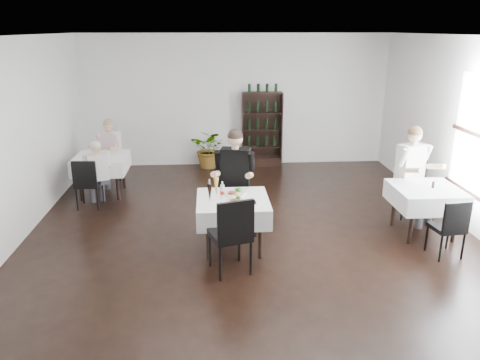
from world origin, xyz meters
name	(u,v)px	position (x,y,z in m)	size (l,w,h in m)	color
room_shell	(254,149)	(0.00, 0.00, 1.50)	(9.00, 9.00, 9.00)	black
wine_shelf	(262,130)	(0.60, 4.31, 0.85)	(0.90, 0.28, 1.75)	black
main_table	(233,208)	(-0.30, 0.00, 0.62)	(1.03, 1.03, 0.77)	black
left_table	(101,164)	(-2.70, 2.50, 0.62)	(0.98, 0.98, 0.77)	black
right_table	(425,197)	(2.70, 0.30, 0.62)	(0.98, 0.98, 0.77)	black
potted_tree	(210,149)	(-0.61, 4.20, 0.45)	(0.81, 0.70, 0.90)	#22501B
main_chair_far	(228,195)	(-0.34, 0.76, 0.55)	(0.48, 0.49, 0.96)	black
main_chair_near	(232,231)	(-0.35, -0.77, 0.61)	(0.61, 0.61, 1.07)	black
left_chair_far	(107,157)	(-2.75, 3.27, 0.55)	(0.58, 0.58, 0.97)	black
left_chair_near	(87,181)	(-2.80, 1.75, 0.52)	(0.44, 0.45, 0.92)	black
right_chair_far	(413,179)	(2.86, 1.13, 0.64)	(0.57, 0.58, 1.12)	black
right_chair_near	(450,225)	(2.70, -0.51, 0.50)	(0.45, 0.45, 0.87)	black
diner_main	(235,173)	(-0.24, 0.67, 0.95)	(0.67, 0.70, 1.63)	#414149
diner_left_far	(108,147)	(-2.67, 3.10, 0.79)	(0.60, 0.63, 1.37)	#414149
diner_left_near	(97,168)	(-2.63, 1.87, 0.71)	(0.55, 0.58, 1.23)	#414149
diner_right_far	(415,167)	(2.73, 0.84, 0.93)	(0.71, 0.75, 1.61)	#414149
plate_far	(235,193)	(-0.25, 0.17, 0.79)	(0.38, 0.38, 0.09)	white
plate_near	(236,201)	(-0.26, -0.12, 0.79)	(0.24, 0.24, 0.07)	white
pilsner_dark	(210,192)	(-0.63, -0.09, 0.91)	(0.08, 0.08, 0.33)	black
pilsner_lager	(216,186)	(-0.53, 0.16, 0.91)	(0.08, 0.08, 0.34)	gold
coke_bottle	(222,192)	(-0.45, 0.03, 0.87)	(0.06, 0.06, 0.25)	silver
napkin_cutlery	(249,202)	(-0.07, -0.17, 0.78)	(0.18, 0.20, 0.02)	black
pepper_mill	(433,185)	(2.79, 0.27, 0.82)	(0.04, 0.04, 0.10)	black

